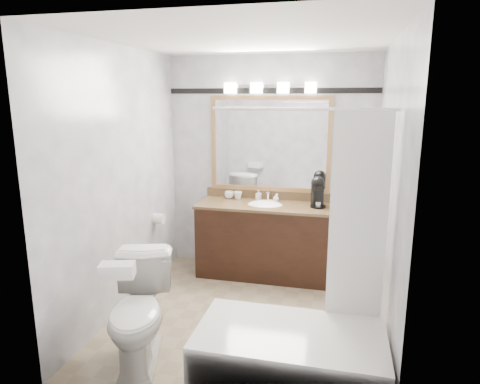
% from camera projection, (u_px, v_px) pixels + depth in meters
% --- Properties ---
extents(room, '(2.42, 2.62, 2.52)m').
position_uv_depth(room, '(245.00, 188.00, 3.77)').
color(room, gray).
rests_on(room, ground).
extents(vanity, '(1.53, 0.58, 0.97)m').
position_uv_depth(vanity, '(265.00, 239.00, 4.91)').
color(vanity, black).
rests_on(vanity, ground).
extents(mirror, '(1.40, 0.04, 1.10)m').
position_uv_depth(mirror, '(270.00, 144.00, 4.93)').
color(mirror, '#AF7F4F').
rests_on(mirror, room).
extents(vanity_light_bar, '(1.02, 0.14, 0.12)m').
position_uv_depth(vanity_light_bar, '(270.00, 88.00, 4.74)').
color(vanity_light_bar, silver).
rests_on(vanity_light_bar, room).
extents(accent_stripe, '(2.40, 0.01, 0.06)m').
position_uv_depth(accent_stripe, '(271.00, 91.00, 4.81)').
color(accent_stripe, black).
rests_on(accent_stripe, room).
extents(bathtub, '(1.30, 0.75, 1.96)m').
position_uv_depth(bathtub, '(293.00, 352.00, 3.00)').
color(bathtub, white).
rests_on(bathtub, ground).
extents(tp_roll, '(0.11, 0.12, 0.12)m').
position_uv_depth(tp_roll, '(159.00, 219.00, 4.78)').
color(tp_roll, white).
rests_on(tp_roll, room).
extents(toilet, '(0.67, 0.90, 0.82)m').
position_uv_depth(toilet, '(139.00, 312.00, 3.30)').
color(toilet, white).
rests_on(toilet, ground).
extents(tissue_box, '(0.26, 0.19, 0.10)m').
position_uv_depth(tissue_box, '(117.00, 270.00, 2.93)').
color(tissue_box, white).
rests_on(tissue_box, toilet).
extents(coffee_maker, '(0.17, 0.22, 0.33)m').
position_uv_depth(coffee_maker, '(318.00, 191.00, 4.70)').
color(coffee_maker, black).
rests_on(coffee_maker, vanity).
extents(cup_left, '(0.14, 0.14, 0.09)m').
position_uv_depth(cup_left, '(229.00, 195.00, 5.09)').
color(cup_left, white).
rests_on(cup_left, vanity).
extents(cup_right, '(0.11, 0.11, 0.09)m').
position_uv_depth(cup_right, '(238.00, 195.00, 5.05)').
color(cup_right, white).
rests_on(cup_right, vanity).
extents(soap_bottle_a, '(0.07, 0.07, 0.11)m').
position_uv_depth(soap_bottle_a, '(259.00, 195.00, 5.02)').
color(soap_bottle_a, white).
rests_on(soap_bottle_a, vanity).
extents(soap_bottle_b, '(0.09, 0.09, 0.09)m').
position_uv_depth(soap_bottle_b, '(276.00, 198.00, 4.94)').
color(soap_bottle_b, white).
rests_on(soap_bottle_b, vanity).
extents(soap_bar, '(0.07, 0.05, 0.02)m').
position_uv_depth(soap_bar, '(270.00, 201.00, 4.92)').
color(soap_bar, beige).
rests_on(soap_bar, vanity).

